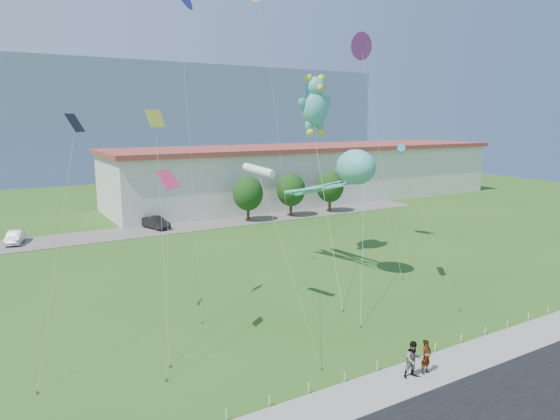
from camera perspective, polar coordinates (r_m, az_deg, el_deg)
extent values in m
plane|color=#2B5819|center=(27.28, 10.79, -15.97)|extent=(160.00, 160.00, 0.00)
cube|color=gray|center=(25.51, 15.08, -17.99)|extent=(80.00, 2.50, 0.10)
cube|color=#59544C|center=(56.92, -13.13, -2.11)|extent=(70.00, 6.00, 0.06)
cube|color=gray|center=(139.14, -24.19, 9.61)|extent=(160.00, 50.00, 25.00)
cube|color=beige|center=(75.72, 3.70, 4.06)|extent=(60.00, 14.00, 7.60)
cube|color=#943930|center=(75.38, 3.73, 7.16)|extent=(61.00, 15.00, 0.60)
cylinder|color=white|center=(21.85, -6.17, -22.26)|extent=(0.05, 0.05, 0.50)
cylinder|color=white|center=(22.61, -1.23, -20.98)|extent=(0.05, 0.05, 0.50)
cylinder|color=white|center=(23.52, 3.29, -19.66)|extent=(0.05, 0.05, 0.50)
cylinder|color=white|center=(24.55, 7.37, -18.35)|extent=(0.05, 0.05, 0.50)
cylinder|color=white|center=(25.70, 11.06, -17.08)|extent=(0.05, 0.05, 0.50)
cylinder|color=white|center=(26.95, 14.36, -15.86)|extent=(0.05, 0.05, 0.50)
cylinder|color=white|center=(28.29, 17.34, -14.71)|extent=(0.05, 0.05, 0.50)
cylinder|color=white|center=(29.70, 20.01, -13.64)|extent=(0.05, 0.05, 0.50)
cylinder|color=white|center=(31.18, 22.41, -12.64)|extent=(0.05, 0.05, 0.50)
cylinder|color=white|center=(32.71, 24.57, -11.71)|extent=(0.05, 0.05, 0.50)
cylinder|color=white|center=(34.29, 26.52, -10.85)|extent=(0.05, 0.05, 0.50)
cylinder|color=white|center=(35.91, 28.29, -10.06)|extent=(0.05, 0.05, 0.50)
cylinder|color=#3F2B19|center=(59.49, -3.67, -0.28)|extent=(0.36, 0.36, 2.20)
ellipsoid|color=#14380F|center=(59.11, -3.69, 1.92)|extent=(3.60, 3.60, 4.14)
cylinder|color=#3F2B19|center=(62.39, 1.25, 0.24)|extent=(0.36, 0.36, 2.20)
ellipsoid|color=#14380F|center=(62.03, 1.26, 2.33)|extent=(3.60, 3.60, 4.14)
cylinder|color=#3F2B19|center=(65.71, 5.70, 0.70)|extent=(0.36, 0.36, 2.20)
ellipsoid|color=#14380F|center=(65.37, 5.73, 2.69)|extent=(3.60, 3.60, 4.14)
imported|color=gray|center=(25.55, 16.36, -15.79)|extent=(0.65, 0.47, 1.67)
imported|color=gray|center=(25.00, 15.00, -16.18)|extent=(1.01, 0.87, 1.77)
imported|color=silver|center=(55.23, -28.01, -2.74)|extent=(2.26, 4.01, 1.25)
imported|color=black|center=(57.14, -14.07, -1.38)|extent=(2.54, 4.31, 1.34)
ellipsoid|color=teal|center=(36.67, 8.67, 4.88)|extent=(2.55, 3.31, 2.55)
sphere|color=white|center=(35.59, 9.13, 5.15)|extent=(0.40, 0.40, 0.40)
sphere|color=white|center=(36.17, 10.24, 5.20)|extent=(0.40, 0.40, 0.40)
cylinder|color=slate|center=(30.22, 9.15, -13.05)|extent=(0.10, 0.10, 0.16)
cylinder|color=gray|center=(32.75, 9.42, -4.00)|extent=(5.18, 6.11, 7.66)
ellipsoid|color=teal|center=(41.62, 3.97, 11.52)|extent=(2.30, 1.95, 2.87)
sphere|color=teal|center=(41.69, 4.00, 13.83)|extent=(1.68, 1.68, 1.68)
sphere|color=yellow|center=(41.39, 3.28, 14.84)|extent=(0.62, 0.62, 0.62)
sphere|color=yellow|center=(42.09, 4.73, 14.75)|extent=(0.62, 0.62, 0.62)
sphere|color=yellow|center=(41.11, 4.57, 13.75)|extent=(0.62, 0.62, 0.62)
ellipsoid|color=teal|center=(41.00, 2.62, 12.29)|extent=(0.80, 0.57, 1.11)
ellipsoid|color=teal|center=(42.30, 5.29, 12.20)|extent=(0.80, 0.57, 1.11)
ellipsoid|color=teal|center=(41.31, 3.33, 9.70)|extent=(0.71, 0.62, 1.15)
ellipsoid|color=teal|center=(41.92, 4.55, 9.69)|extent=(0.71, 0.62, 1.15)
sphere|color=yellow|center=(41.18, 3.46, 8.83)|extent=(0.62, 0.62, 0.62)
sphere|color=yellow|center=(41.78, 4.68, 8.84)|extent=(0.62, 0.62, 0.62)
cylinder|color=slate|center=(32.39, 7.20, -11.36)|extent=(0.10, 0.10, 0.16)
cylinder|color=gray|center=(36.44, 5.36, -0.06)|extent=(4.97, 10.64, 10.63)
cylinder|color=white|center=(30.12, -2.45, 4.55)|extent=(0.50, 2.25, 0.87)
cylinder|color=slate|center=(25.50, 4.79, -17.58)|extent=(0.10, 0.10, 0.16)
cylinder|color=gray|center=(27.26, 0.79, -5.72)|extent=(0.99, 8.14, 8.63)
cylinder|color=slate|center=(36.28, 1.80, -8.87)|extent=(0.10, 0.10, 0.16)
cylinder|color=gray|center=(36.59, -0.24, 8.45)|extent=(0.20, 5.32, 21.31)
cube|color=gold|center=(30.43, -14.05, 10.11)|extent=(1.29, 1.29, 0.86)
cylinder|color=slate|center=(26.20, -12.47, -17.00)|extent=(0.10, 0.10, 0.16)
cylinder|color=gray|center=(27.54, -13.33, -2.53)|extent=(1.91, 6.87, 11.70)
cone|color=#B330C2|center=(46.10, 9.28, 18.00)|extent=(1.80, 1.33, 1.33)
cylinder|color=slate|center=(39.38, 13.77, -7.61)|extent=(0.10, 0.10, 0.16)
cylinder|color=gray|center=(41.65, 11.39, 6.14)|extent=(2.57, 8.68, 17.92)
cube|color=#DE315C|center=(25.42, -12.66, 3.45)|extent=(1.29, 1.29, 0.86)
cylinder|color=slate|center=(25.03, -12.90, -18.39)|extent=(0.10, 0.10, 0.16)
cylinder|color=gray|center=(24.79, -12.77, -7.52)|extent=(1.47, 2.97, 8.72)
cylinder|color=#32B1E2|center=(35.42, 13.65, 6.81)|extent=(0.50, 2.25, 0.87)
cylinder|color=slate|center=(34.19, 19.82, -10.73)|extent=(0.10, 0.10, 0.16)
cylinder|color=gray|center=(34.36, 16.66, -1.90)|extent=(0.43, 5.40, 9.67)
cylinder|color=slate|center=(30.81, -8.89, -12.57)|extent=(0.10, 0.10, 0.16)
cylinder|color=gray|center=(31.63, -10.26, 6.85)|extent=(1.50, 6.24, 20.04)
cube|color=black|center=(28.90, -22.39, 9.20)|extent=(1.29, 1.29, 0.86)
cylinder|color=slate|center=(25.88, -26.03, -18.22)|extent=(0.10, 0.10, 0.16)
cylinder|color=gray|center=(26.61, -24.07, -3.87)|extent=(3.27, 5.65, 11.47)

